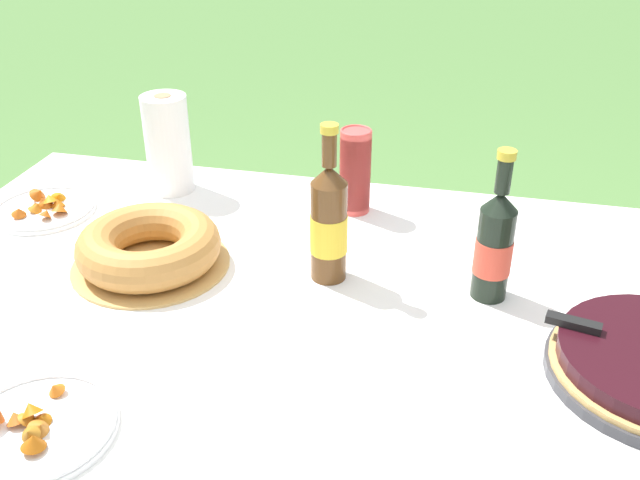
# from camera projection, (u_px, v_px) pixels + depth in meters

# --- Properties ---
(garden_table) EXTENTS (1.83, 1.21, 0.67)m
(garden_table) POSITION_uv_depth(u_px,v_px,m) (326.00, 344.00, 1.33)
(garden_table) COLOR brown
(garden_table) RESTS_ON ground_plane
(tablecloth) EXTENTS (1.84, 1.22, 0.10)m
(tablecloth) POSITION_uv_depth(u_px,v_px,m) (326.00, 327.00, 1.31)
(tablecloth) COLOR white
(tablecloth) RESTS_ON garden_table
(bundt_cake) EXTENTS (0.32, 0.32, 0.09)m
(bundt_cake) POSITION_uv_depth(u_px,v_px,m) (149.00, 247.00, 1.45)
(bundt_cake) COLOR tan
(bundt_cake) RESTS_ON tablecloth
(cup_stack) EXTENTS (0.07, 0.07, 0.20)m
(cup_stack) POSITION_uv_depth(u_px,v_px,m) (355.00, 171.00, 1.64)
(cup_stack) COLOR #E04C47
(cup_stack) RESTS_ON tablecloth
(cider_bottle_amber) EXTENTS (0.07, 0.07, 0.32)m
(cider_bottle_amber) POSITION_uv_depth(u_px,v_px,m) (329.00, 223.00, 1.38)
(cider_bottle_amber) COLOR brown
(cider_bottle_amber) RESTS_ON tablecloth
(juice_bottle_red) EXTENTS (0.07, 0.07, 0.30)m
(juice_bottle_red) POSITION_uv_depth(u_px,v_px,m) (494.00, 245.00, 1.32)
(juice_bottle_red) COLOR black
(juice_bottle_red) RESTS_ON tablecloth
(snack_plate_near) EXTENTS (0.24, 0.24, 0.06)m
(snack_plate_near) POSITION_uv_depth(u_px,v_px,m) (44.00, 208.00, 1.68)
(snack_plate_near) COLOR white
(snack_plate_near) RESTS_ON tablecloth
(snack_plate_left) EXTENTS (0.24, 0.24, 0.05)m
(snack_plate_left) POSITION_uv_depth(u_px,v_px,m) (36.00, 427.00, 1.05)
(snack_plate_left) COLOR white
(snack_plate_left) RESTS_ON tablecloth
(paper_towel_roll) EXTENTS (0.11, 0.11, 0.24)m
(paper_towel_roll) POSITION_uv_depth(u_px,v_px,m) (168.00, 144.00, 1.73)
(paper_towel_roll) COLOR white
(paper_towel_roll) RESTS_ON tablecloth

